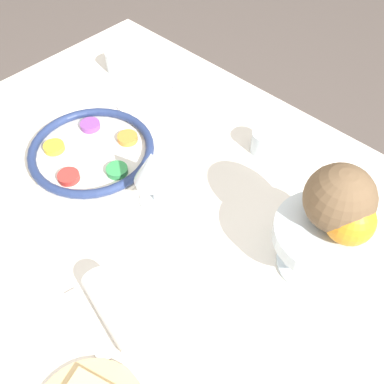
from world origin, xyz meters
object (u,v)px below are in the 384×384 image
Objects in this scene: cup_near at (265,142)px; cup_mid at (117,61)px; wine_glass at (152,168)px; seder_plate at (92,151)px; coconut at (340,199)px; fruit_stand at (322,239)px; napkin_roll at (113,309)px; orange_fruit at (350,221)px.

cup_mid is at bearing -177.47° from cup_near.
cup_near is (0.07, 0.28, -0.07)m from wine_glass.
coconut reaches higher than seder_plate.
cup_mid is (-0.22, 0.26, 0.01)m from seder_plate.
fruit_stand is (0.33, 0.10, -0.02)m from wine_glass.
cup_mid is at bearing 168.22° from fruit_stand.
napkin_roll is 0.74m from cup_mid.
orange_fruit is 1.36× the size of cup_mid.
wine_glass is 0.79× the size of fruit_stand.
cup_mid is at bearing 129.50° from seder_plate.
napkin_roll is (-0.22, -0.34, -0.13)m from orange_fruit.
wine_glass is at bearing 2.31° from seder_plate.
seder_plate is 2.05× the size of wine_glass.
orange_fruit is at bearing 56.85° from napkin_roll.
wine_glass is 0.30m from cup_near.
wine_glass is 0.34m from fruit_stand.
wine_glass is 0.28m from napkin_roll.
coconut is 0.33m from cup_near.
orange_fruit is (0.03, 0.01, 0.07)m from fruit_stand.
seder_plate is at bearing -166.27° from coconut.
cup_mid is (-0.75, 0.13, -0.14)m from coconut.
cup_near is at bearing 45.98° from seder_plate.
coconut reaches higher than cup_mid.
napkin_roll is at bearing -40.94° from cup_mid.
wine_glass is 2.26× the size of cup_near.
orange_fruit is 0.35m from cup_near.
cup_near and cup_mid have the same top height.
cup_near is at bearing 75.13° from wine_glass.
fruit_stand is at bearing -34.86° from cup_near.
orange_fruit reaches higher than wine_glass.
orange_fruit is at bearing 11.72° from seder_plate.
seder_plate is 0.57m from coconut.
cup_mid is (-0.42, 0.26, -0.07)m from wine_glass.
coconut is at bearing 99.57° from fruit_stand.
orange_fruit is 0.04m from coconut.
seder_plate is 4.64× the size of cup_mid.
fruit_stand is 0.09m from coconut.
coconut is at bearing -31.86° from cup_near.
seder_plate is at bearing -177.69° from wine_glass.
seder_plate is at bearing -50.50° from cup_mid.
cup_near reaches higher than napkin_roll.
napkin_roll is (-0.19, -0.33, -0.06)m from fruit_stand.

